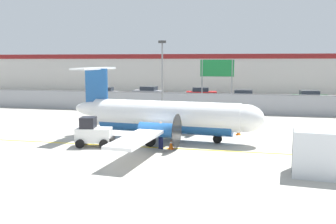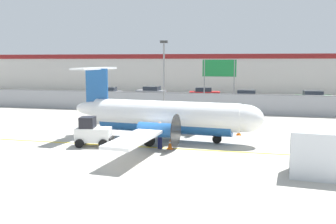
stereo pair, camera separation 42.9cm
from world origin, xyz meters
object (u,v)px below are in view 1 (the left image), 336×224
object	(u,v)px
commuter_airplane	(168,117)
traffic_cone_far_left	(97,130)
ground_crew_worker	(161,134)
cargo_container	(319,153)
parked_car_0	(104,93)
traffic_cone_near_left	(171,144)
parked_car_4	(310,97)
baggage_tug	(93,133)
apron_light_pole	(162,72)
parked_car_3	(244,96)
parked_car_1	(148,92)
parked_car_2	(201,93)
highway_sign	(217,72)
traffic_cone_near_right	(238,131)

from	to	relation	value
commuter_airplane	traffic_cone_far_left	size ratio (longest dim) A/B	25.12
ground_crew_worker	cargo_container	distance (m)	9.31
ground_crew_worker	parked_car_0	distance (m)	30.99
traffic_cone_near_left	parked_car_4	world-z (taller)	parked_car_4
ground_crew_worker	traffic_cone_near_left	distance (m)	0.90
baggage_tug	apron_light_pole	xyz separation A→B (m)	(1.57, 12.88, 3.45)
parked_car_3	apron_light_pole	bearing A→B (deg)	-114.69
parked_car_3	apron_light_pole	distance (m)	16.15
traffic_cone_far_left	parked_car_1	xyz separation A→B (m)	(-3.27, 26.63, 0.58)
baggage_tug	parked_car_2	bearing A→B (deg)	74.24
traffic_cone_near_left	traffic_cone_far_left	bearing A→B (deg)	152.12
traffic_cone_far_left	highway_sign	distance (m)	17.31
parked_car_3	traffic_cone_near_right	bearing A→B (deg)	-86.49
cargo_container	parked_car_4	size ratio (longest dim) A/B	0.60
traffic_cone_near_right	parked_car_4	xyz separation A→B (m)	(8.23, 21.58, 0.58)
parked_car_4	traffic_cone_near_left	bearing A→B (deg)	-117.67
parked_car_3	parked_car_4	world-z (taller)	same
apron_light_pole	traffic_cone_near_right	bearing A→B (deg)	-44.37
traffic_cone_near_right	parked_car_2	distance (m)	24.94
baggage_tug	parked_car_0	distance (m)	29.36
baggage_tug	traffic_cone_near_left	distance (m)	5.05
traffic_cone_far_left	parked_car_1	world-z (taller)	parked_car_1
baggage_tug	traffic_cone_near_right	size ratio (longest dim) A/B	3.88
cargo_container	parked_car_2	xyz separation A→B (m)	(-9.73, 33.37, -0.21)
traffic_cone_near_left	parked_car_2	xyz separation A→B (m)	(-1.80, 29.64, 0.58)
traffic_cone_near_right	parked_car_1	distance (m)	28.04
traffic_cone_near_right	parked_car_2	world-z (taller)	parked_car_2
baggage_tug	parked_car_1	bearing A→B (deg)	88.91
highway_sign	parked_car_2	bearing A→B (deg)	105.22
parked_car_1	parked_car_2	distance (m)	7.76
baggage_tug	parked_car_1	size ratio (longest dim) A/B	0.57
cargo_container	highway_sign	distance (m)	23.34
commuter_airplane	traffic_cone_near_right	distance (m)	5.62
parked_car_3	parked_car_1	bearing A→B (deg)	169.74
traffic_cone_far_left	parked_car_3	size ratio (longest dim) A/B	0.15
parked_car_1	parked_car_4	distance (m)	21.93
parked_car_2	parked_car_4	size ratio (longest dim) A/B	1.02
cargo_container	traffic_cone_near_left	size ratio (longest dim) A/B	4.04
traffic_cone_far_left	parked_car_3	distance (m)	25.39
parked_car_3	highway_sign	distance (m)	9.13
baggage_tug	ground_crew_worker	distance (m)	4.39
cargo_container	highway_sign	bearing A→B (deg)	112.51
traffic_cone_near_right	parked_car_1	world-z (taller)	parked_car_1
commuter_airplane	apron_light_pole	bearing A→B (deg)	110.41
apron_light_pole	parked_car_4	bearing A→B (deg)	42.57
baggage_tug	ground_crew_worker	size ratio (longest dim) A/B	1.46
traffic_cone_near_left	apron_light_pole	bearing A→B (deg)	105.25
commuter_airplane	baggage_tug	bearing A→B (deg)	-141.53
commuter_airplane	parked_car_2	size ratio (longest dim) A/B	3.66
traffic_cone_far_left	traffic_cone_near_right	bearing A→B (deg)	11.37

